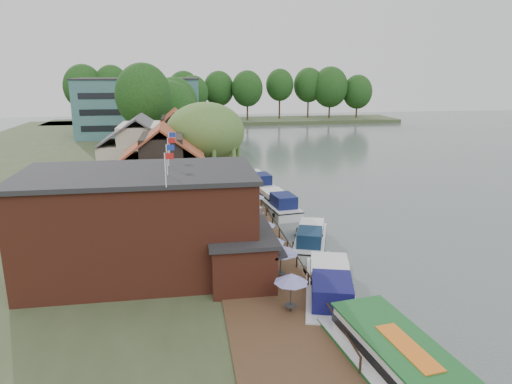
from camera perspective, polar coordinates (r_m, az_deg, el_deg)
name	(u,v)px	position (r m, az deg, el deg)	size (l,w,h in m)	color
ground	(356,265)	(36.82, 12.42, -8.90)	(260.00, 260.00, 0.00)	#4B5756
land_bank	(62,175)	(69.83, -23.06, 2.00)	(50.00, 140.00, 1.00)	#384728
quay_deck	(239,218)	(43.67, -2.18, -3.25)	(6.00, 50.00, 0.10)	#47301E
quay_rail	(266,210)	(44.39, 1.20, -2.33)	(0.20, 49.00, 1.00)	black
pub	(171,221)	(31.84, -10.60, -3.64)	(20.00, 11.00, 7.30)	maroon
hotel_block	(139,107)	(101.90, -14.41, 10.21)	(25.40, 12.40, 12.30)	#38666B
cottage_a	(163,169)	(46.23, -11.50, 2.87)	(8.60, 7.60, 8.50)	black
cottage_b	(141,152)	(56.24, -14.20, 4.82)	(9.60, 8.60, 8.50)	beige
cottage_c	(176,141)	(64.91, -10.01, 6.34)	(7.60, 7.60, 8.50)	black
willow	(206,150)	(50.98, -6.28, 5.29)	(8.60, 8.60, 10.43)	#476B2D
umbrella_0	(291,292)	(26.95, 4.37, -12.41)	(2.02, 2.02, 2.38)	#1D1C9B
umbrella_1	(281,262)	(30.85, 3.10, -8.72)	(2.40, 2.40, 2.38)	navy
umbrella_2	(268,251)	(32.61, 1.47, -7.36)	(2.46, 2.46, 2.38)	#1B2B99
umbrella_3	(263,233)	(36.00, 0.87, -5.17)	(1.99, 1.99, 2.38)	#1B2799
umbrella_4	(252,220)	(38.99, -0.47, -3.57)	(2.03, 2.03, 2.38)	navy
umbrella_5	(250,214)	(40.59, -0.74, -2.82)	(2.14, 2.14, 2.38)	navy
umbrella_6	(253,204)	(43.86, -0.36, -1.46)	(2.18, 2.18, 2.38)	#1B3C96
cruiser_0	(330,285)	(30.30, 9.25, -11.42)	(3.43, 10.61, 2.60)	silver
cruiser_1	(311,236)	(39.22, 6.84, -5.46)	(2.90, 8.98, 2.14)	silver
cruiser_2	(278,201)	(48.96, 2.73, -1.11)	(3.10, 9.59, 2.31)	silver
cruiser_3	(257,180)	(58.73, 0.11, 1.57)	(3.00, 9.28, 2.22)	white
tour_boat	(414,383)	(22.74, 19.16, -21.58)	(3.66, 12.96, 2.82)	silver
swan	(367,375)	(24.66, 13.71, -21.35)	(0.44, 0.44, 0.44)	white
bank_tree_0	(144,112)	(73.72, -13.79, 9.66)	(8.55, 8.55, 14.93)	#143811
bank_tree_1	(171,116)	(82.46, -10.56, 9.37)	(8.85, 8.85, 12.15)	#143811
bank_tree_2	(175,110)	(90.46, -10.12, 10.01)	(8.98, 8.98, 12.64)	#143811
bank_tree_3	(155,104)	(107.65, -12.52, 10.71)	(8.53, 8.53, 12.91)	#143811
bank_tree_4	(194,102)	(116.06, -7.80, 11.14)	(7.35, 7.35, 12.70)	#143811
bank_tree_5	(164,103)	(125.11, -11.46, 10.80)	(7.17, 7.17, 10.73)	#143811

